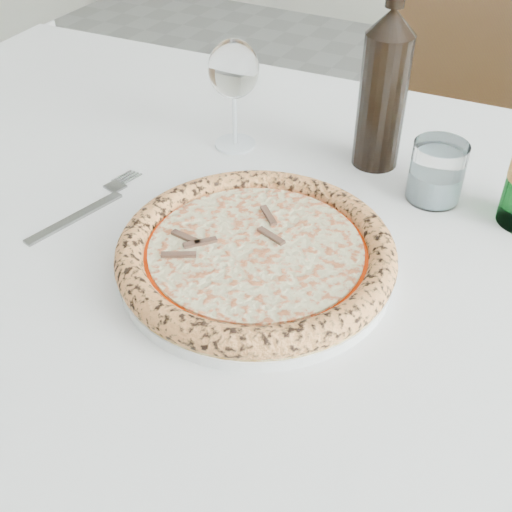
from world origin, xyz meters
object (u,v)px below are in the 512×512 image
object	(u,v)px
chair_far	(426,137)
wine_glass	(234,72)
plate	(256,263)
pizza	(256,252)
tumbler	(436,175)
dining_table	(290,272)
wine_bottle	(384,88)

from	to	relation	value
chair_far	wine_glass	size ratio (longest dim) A/B	5.63
plate	wine_glass	distance (m)	0.32
pizza	plate	bearing A→B (deg)	-32.01
tumbler	dining_table	bearing A→B (deg)	-133.76
pizza	tumbler	bearing A→B (deg)	60.26
dining_table	tumbler	xyz separation A→B (m)	(0.14, 0.15, 0.11)
chair_far	wine_bottle	world-z (taller)	wine_bottle
pizza	wine_glass	world-z (taller)	wine_glass
dining_table	wine_glass	bearing A→B (deg)	138.46
wine_glass	wine_bottle	bearing A→B (deg)	13.99
dining_table	plate	world-z (taller)	plate
plate	wine_bottle	world-z (taller)	wine_bottle
dining_table	pizza	distance (m)	0.15
dining_table	wine_bottle	bearing A→B (deg)	78.84
pizza	wine_bottle	distance (m)	0.32
chair_far	tumbler	size ratio (longest dim) A/B	11.35
dining_table	pizza	size ratio (longest dim) A/B	5.01
wine_glass	dining_table	bearing A→B (deg)	-41.54
chair_far	wine_glass	xyz separation A→B (m)	(-0.17, -0.59, 0.34)
wine_bottle	wine_glass	bearing A→B (deg)	-166.01
wine_glass	plate	bearing A→B (deg)	-55.98
chair_far	pizza	size ratio (longest dim) A/B	2.86
chair_far	plate	xyz separation A→B (m)	(-0.00, -0.84, 0.23)
wine_glass	tumbler	world-z (taller)	wine_glass
dining_table	wine_bottle	distance (m)	0.28
plate	pizza	xyz separation A→B (m)	(-0.00, 0.00, 0.02)
pizza	wine_glass	xyz separation A→B (m)	(-0.17, 0.25, 0.09)
dining_table	tumbler	world-z (taller)	tumbler
pizza	tumbler	distance (m)	0.29
plate	chair_far	bearing A→B (deg)	89.86
chair_far	plate	size ratio (longest dim) A/B	2.90
chair_far	pizza	bearing A→B (deg)	-90.14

